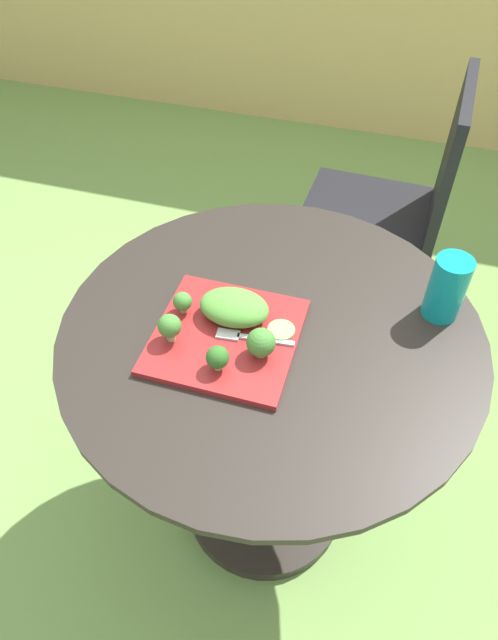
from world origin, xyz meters
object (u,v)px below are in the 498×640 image
salad_plate (226,336)px  drinking_glass (446,291)px  patio_chair (402,199)px  fork (248,337)px

salad_plate → drinking_glass: 0.44m
patio_chair → drinking_glass: bearing=-81.4°
drinking_glass → fork: size_ratio=0.88×
salad_plate → drinking_glass: size_ratio=1.99×
salad_plate → drinking_glass: drinking_glass is taller
patio_chair → fork: (-0.24, -0.91, 0.25)m
salad_plate → fork: 0.05m
patio_chair → fork: 0.97m
fork → drinking_glass: bearing=28.6°
salad_plate → drinking_glass: (0.39, 0.19, 0.05)m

